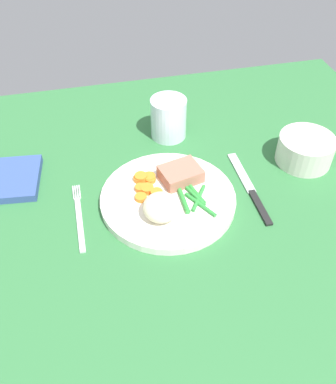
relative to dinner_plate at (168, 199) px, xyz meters
The scene contains 11 objects.
dining_table 4.19cm from the dinner_plate, 158.87° to the left, with size 120.00×90.00×2.00cm.
dinner_plate is the anchor object (origin of this frame).
meat_portion 5.66cm from the dinner_plate, 49.40° to the left, with size 7.51×5.93×2.62cm, color #A86B56.
mashed_potatoes 5.87cm from the dinner_plate, 116.57° to the right, with size 6.48×6.62×4.25cm, color beige.
carrot_slices 5.06cm from the dinner_plate, 136.62° to the left, with size 5.27×7.48×1.28cm.
green_beans 4.87cm from the dinner_plate, 23.90° to the right, with size 5.59×9.71×0.89cm.
fork 16.65cm from the dinner_plate, behind, with size 1.44×16.60×0.40cm.
knife 16.30cm from the dinner_plate, ahead, with size 1.70×20.50×0.64cm.
water_glass 21.30cm from the dinner_plate, 76.58° to the left, with size 7.80×7.80×9.04cm.
salad_bowl 30.79cm from the dinner_plate, 10.25° to the left, with size 11.39×11.39×5.72cm.
napkin 32.79cm from the dinner_plate, 157.54° to the left, with size 13.76×12.24×1.59cm, color #334C8C.
Camera 1 is at (-8.86, -54.52, 57.79)cm, focal length 38.68 mm.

